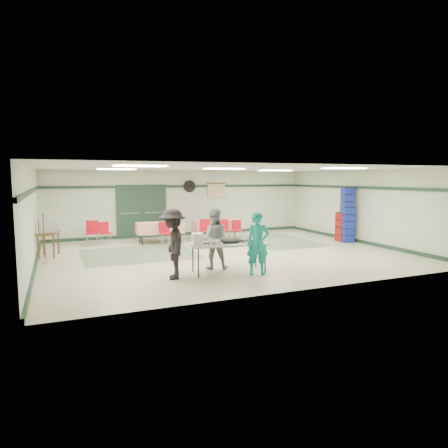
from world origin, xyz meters
name	(u,v)px	position (x,y,z in m)	size (l,w,h in m)	color
floor	(224,253)	(0.00, 0.00, 0.00)	(11.00, 11.00, 0.00)	beige
ceiling	(224,168)	(0.00, 0.00, 2.70)	(11.00, 11.00, 0.00)	silver
wall_back	(182,203)	(0.00, 4.50, 1.35)	(11.00, 11.00, 0.00)	#B4BEA2
wall_front	(306,228)	(0.00, -4.50, 1.35)	(11.00, 11.00, 0.00)	#B4BEA2
wall_left	(31,218)	(-5.50, 0.00, 1.35)	(9.00, 9.00, 0.00)	#B4BEA2
wall_right	(361,207)	(5.50, 0.00, 1.35)	(9.00, 9.00, 0.00)	#B4BEA2
trim_back	(182,186)	(0.00, 4.47, 2.05)	(11.00, 0.06, 0.10)	#1D3524
baseboard_back	(183,234)	(0.00, 4.47, 0.06)	(11.00, 0.06, 0.12)	#1D3524
trim_left	(31,192)	(-5.47, 0.00, 2.05)	(9.00, 0.06, 0.10)	#1D3524
baseboard_left	(35,266)	(-5.47, 0.00, 0.06)	(9.00, 0.06, 0.12)	#1D3524
trim_right	(361,187)	(5.47, 0.00, 2.05)	(9.00, 0.06, 0.10)	#1D3524
baseboard_right	(359,241)	(5.47, 0.00, 0.06)	(9.00, 0.06, 0.12)	#1D3524
green_patch_a	(140,254)	(-2.50, 1.00, 0.00)	(3.50, 3.00, 0.01)	#5E7958
green_patch_b	(276,241)	(2.80, 1.50, 0.00)	(2.50, 3.50, 0.01)	#5E7958
double_door_left	(130,212)	(-2.20, 4.44, 1.05)	(0.90, 0.06, 2.10)	gray
double_door_right	(153,211)	(-1.25, 4.44, 1.05)	(0.90, 0.06, 2.10)	gray
door_frame	(142,212)	(-1.73, 4.42, 1.05)	(2.00, 0.03, 2.15)	#1D3524
wall_fan	(190,186)	(0.30, 4.44, 2.05)	(0.50, 0.50, 0.10)	black
scroll_banner	(216,191)	(1.50, 4.44, 1.85)	(0.80, 0.02, 0.60)	#DEBA8A
serving_table	(229,245)	(-0.88, -2.39, 0.72)	(2.08, 1.03, 0.76)	#AEAFAA
sheet_tray_right	(247,241)	(-0.37, -2.39, 0.77)	(0.61, 0.46, 0.02)	silver
sheet_tray_mid	(223,242)	(-0.97, -2.23, 0.77)	(0.59, 0.45, 0.02)	silver
sheet_tray_left	(212,245)	(-1.38, -2.55, 0.77)	(0.62, 0.47, 0.02)	silver
baking_pan	(232,241)	(-0.78, -2.38, 0.80)	(0.52, 0.32, 0.08)	black
foam_box_stack	(197,239)	(-1.68, -2.29, 0.90)	(0.25, 0.23, 0.28)	white
volunteer_teal	(258,244)	(-0.30, -2.88, 0.78)	(0.57, 0.37, 1.57)	teal
volunteer_grey	(214,239)	(-1.07, -1.83, 0.80)	(0.78, 0.61, 1.60)	gray
volunteer_dark	(173,244)	(-2.36, -2.46, 0.85)	(1.09, 0.63, 1.69)	black
dining_table_a	(215,225)	(0.84, 2.88, 0.57)	(1.72, 0.77, 0.77)	red
dining_table_b	(160,228)	(-1.36, 2.88, 0.57)	(1.74, 0.84, 0.77)	red
chair_a	(224,228)	(0.97, 2.30, 0.51)	(0.48, 0.48, 0.83)	red
chair_b	(206,228)	(0.23, 2.31, 0.54)	(0.44, 0.44, 0.88)	red
chair_c	(237,228)	(1.50, 2.30, 0.48)	(0.45, 0.45, 0.78)	red
chair_d	(165,231)	(-1.32, 2.31, 0.51)	(0.40, 0.40, 0.84)	red
chair_loose_a	(104,231)	(-3.31, 3.35, 0.49)	(0.43, 0.44, 0.81)	red
chair_loose_b	(92,230)	(-3.75, 3.16, 0.55)	(0.48, 0.48, 0.90)	red
crate_stack_blue_a	(347,215)	(5.15, 0.36, 1.02)	(0.39, 0.39, 2.04)	#182095
crate_stack_red	(343,227)	(5.15, 0.56, 0.55)	(0.42, 0.42, 1.10)	maroon
crate_stack_blue_b	(348,225)	(5.15, 0.31, 0.66)	(0.41, 0.41, 1.33)	#182095
printer_table	(48,236)	(-5.15, 1.64, 0.63)	(0.70, 0.93, 0.74)	brown
office_printer	(48,225)	(-5.15, 1.74, 0.95)	(0.52, 0.45, 0.41)	#AAABA6
broom	(44,238)	(-5.23, 0.62, 0.73)	(0.03, 0.03, 1.40)	brown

